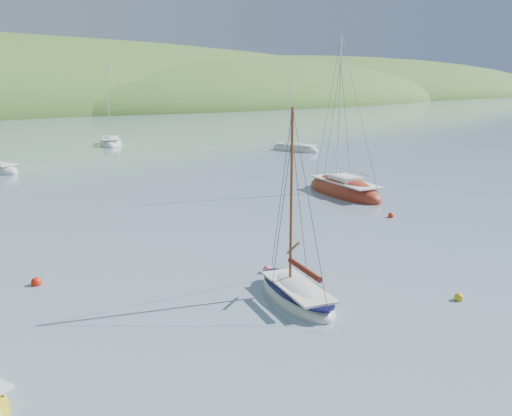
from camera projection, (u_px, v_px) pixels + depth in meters
ground at (360, 290)px, 24.42m from camera, size 700.00×700.00×0.00m
daysailer_white at (297, 295)px, 23.41m from camera, size 3.35×5.77×8.35m
sloop_red at (344, 191)px, 44.60m from camera, size 4.82×9.30×13.11m
distant_sloop_b at (111, 143)px, 77.65m from camera, size 5.81×8.67×11.69m
distant_sloop_d at (295, 149)px, 71.28m from camera, size 3.94×7.16×9.69m
mooring_buoys at (258, 264)px, 27.52m from camera, size 22.72×12.66×0.47m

